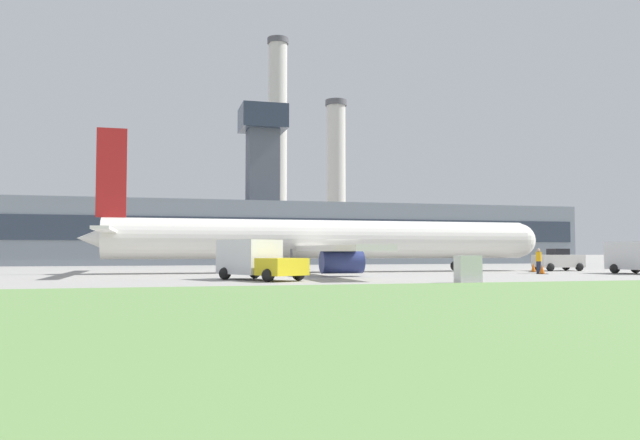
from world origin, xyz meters
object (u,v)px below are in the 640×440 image
Objects in this scene: airplane at (321,240)px; baggage_truck at (256,260)px; pushback_tug at (558,261)px; ground_crew_person at (539,261)px.

airplane is 6.13× the size of baggage_truck.
pushback_tug is 2.12× the size of ground_crew_person.
ground_crew_person is (-5.15, -4.90, 0.10)m from pushback_tug.
airplane reaches higher than baggage_truck.
ground_crew_person is at bearing -136.42° from pushback_tug.
ground_crew_person is at bearing -23.78° from airplane.
baggage_truck is at bearing -159.54° from pushback_tug.
baggage_truck reaches higher than pushback_tug.
baggage_truck is (-6.77, -11.47, -1.34)m from airplane.
pushback_tug is (19.80, -1.56, -1.63)m from airplane.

